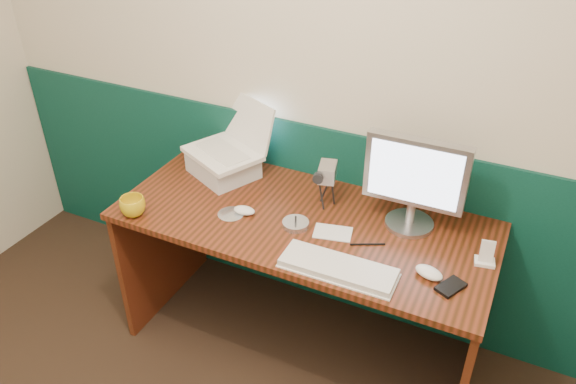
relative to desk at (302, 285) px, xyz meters
The scene contains 18 objects.
back_wall 0.96m from the desk, 113.31° to the left, with size 3.50×0.04×2.50m, color beige.
wainscot 0.41m from the desk, 114.00° to the left, with size 3.48×0.02×1.00m, color #07332C.
desk is the anchor object (origin of this frame).
laptop_riser 0.67m from the desk, 161.22° to the left, with size 0.29×0.25×0.10m, color silver.
laptop 0.81m from the desk, 161.22° to the left, with size 0.34×0.26×0.28m, color white, non-canonical shape.
monitor 0.73m from the desk, 19.58° to the left, with size 0.40×0.12×0.40m, color #A6A6AB, non-canonical shape.
keyboard 0.53m from the desk, 44.61° to the right, with size 0.43×0.14×0.02m, color silver.
mouse_right 0.70m from the desk, 13.38° to the right, with size 0.11×0.06×0.04m, color white.
mouse_left 0.47m from the desk, 162.49° to the right, with size 0.10×0.06×0.03m, color white.
mug 0.84m from the desk, 156.49° to the right, with size 0.11×0.11×0.09m, color gold.
camcorder 0.50m from the desk, 71.05° to the left, with size 0.10×0.14×0.21m, color #AAAAAF, non-canonical shape.
cd_spindle 0.39m from the desk, 95.26° to the right, with size 0.11×0.11×0.02m, color #B0B6C1.
cd_loose_a 0.49m from the desk, 160.20° to the right, with size 0.11×0.11×0.00m, color silver.
pen 0.49m from the desk, 10.31° to the right, with size 0.01×0.01×0.14m, color black.
papers 0.41m from the desk, 15.39° to the right, with size 0.15×0.10×0.00m, color silver.
dock 0.83m from the desk, ahead, with size 0.07×0.06×0.01m, color white.
music_player 0.86m from the desk, ahead, with size 0.05×0.01×0.09m, color silver.
pda 0.77m from the desk, 14.01° to the right, with size 0.06×0.11×0.01m, color black.
Camera 1 is at (0.94, -0.39, 2.13)m, focal length 35.00 mm.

